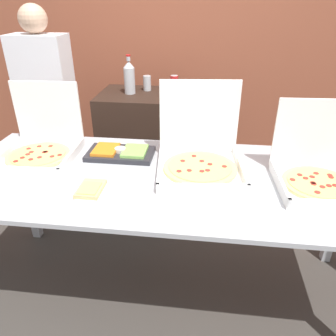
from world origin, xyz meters
The scene contains 13 objects.
ground_plane centered at (0.00, 0.00, 0.00)m, with size 16.00×16.00×0.00m, color #423D38.
brick_wall_behind centered at (0.00, 1.70, 1.40)m, with size 10.00×0.06×2.80m.
buffet_table centered at (0.00, 0.00, 0.79)m, with size 2.37×0.97×0.88m.
pizza_box_near_left centered at (0.77, 0.01, 0.96)m, with size 0.43×0.44×0.41m.
pizza_box_far_right centered at (0.17, 0.12, 0.96)m, with size 0.51×0.52×0.46m.
pizza_box_far_left centered at (-0.79, 0.15, 0.96)m, with size 0.44×0.45×0.42m.
paper_plate_front_right centered at (-0.37, -0.21, 0.90)m, with size 0.20×0.20×0.03m.
veggie_tray centered at (-0.32, 0.21, 0.90)m, with size 0.40×0.22×0.05m.
sideboard_podium centered at (-0.34, 1.09, 0.52)m, with size 0.73×0.54×1.03m.
soda_bottle centered at (-0.45, 1.08, 1.17)m, with size 0.09×0.09×0.31m.
soda_can_silver centered at (-0.32, 1.19, 1.10)m, with size 0.07×0.07×0.12m.
soda_can_colored centered at (-0.10, 1.23, 1.10)m, with size 0.07×0.07×0.12m.
person_guest_cap centered at (-1.03, 0.78, 0.89)m, with size 0.40×0.22×1.71m.
Camera 1 is at (0.19, -1.55, 1.77)m, focal length 35.00 mm.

